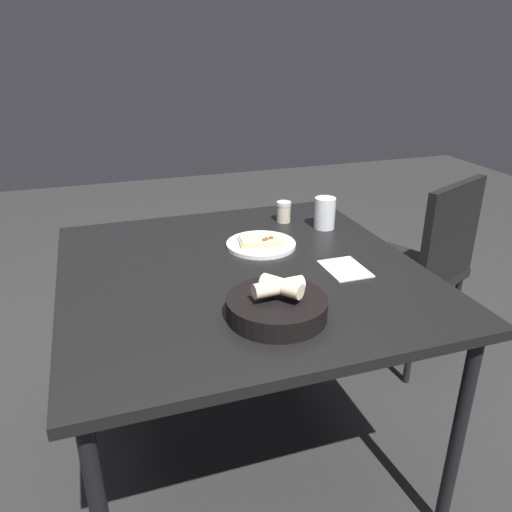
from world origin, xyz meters
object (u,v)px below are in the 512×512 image
at_px(pizza_plate, 261,244).
at_px(pepper_shaker, 284,213).
at_px(beer_glass, 325,215).
at_px(bread_basket, 277,305).
at_px(chair_near, 421,261).
at_px(dining_table, 242,284).

height_order(pizza_plate, pepper_shaker, pepper_shaker).
bearing_deg(beer_glass, pizza_plate, 108.93).
bearing_deg(bread_basket, beer_glass, -35.80).
xyz_separation_m(bread_basket, pepper_shaker, (0.67, -0.28, 0.00)).
bearing_deg(pizza_plate, bread_basket, 165.74).
height_order(bread_basket, beer_glass, beer_glass).
distance_m(pizza_plate, beer_glass, 0.31).
xyz_separation_m(pepper_shaker, chair_near, (-0.03, -0.65, -0.29)).
bearing_deg(chair_near, pizza_plate, 102.70).
height_order(dining_table, chair_near, chair_near).
bearing_deg(chair_near, beer_glass, 99.21).
relative_size(pizza_plate, chair_near, 0.27).
xyz_separation_m(beer_glass, chair_near, (0.09, -0.53, -0.30)).
relative_size(pepper_shaker, chair_near, 0.09).
xyz_separation_m(dining_table, chair_near, (0.33, -0.94, -0.19)).
height_order(beer_glass, chair_near, chair_near).
relative_size(beer_glass, pepper_shaker, 1.46).
bearing_deg(pizza_plate, beer_glass, -71.07).
relative_size(dining_table, pizza_plate, 4.68).
height_order(pizza_plate, beer_glass, beer_glass).
bearing_deg(dining_table, pepper_shaker, -38.11).
distance_m(beer_glass, chair_near, 0.62).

